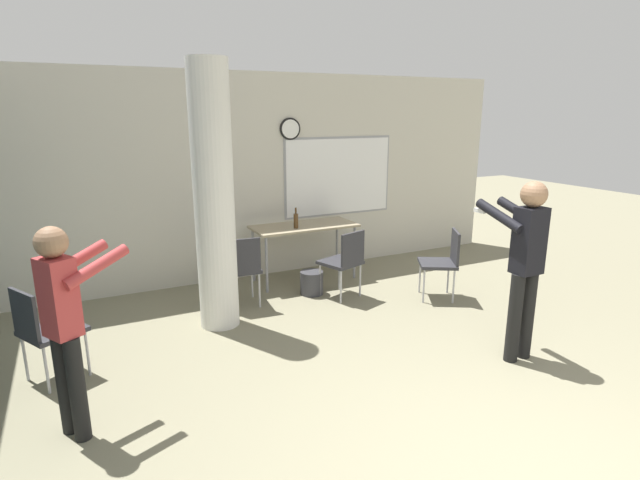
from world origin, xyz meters
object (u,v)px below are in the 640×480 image
object	(u,v)px
chair_table_right	(345,259)
person_playing_side	(525,257)
chair_mid_room	(444,259)
chair_by_left_wall	(44,327)
bottle_on_table	(296,220)
person_watching_back	(65,317)
chair_table_left	(242,266)
folding_table	(304,230)

from	to	relation	value
chair_table_right	person_playing_side	size ratio (longest dim) A/B	0.51
chair_mid_room	person_playing_side	world-z (taller)	person_playing_side
chair_by_left_wall	person_playing_side	size ratio (longest dim) A/B	0.51
bottle_on_table	person_playing_side	size ratio (longest dim) A/B	0.16
chair_mid_room	chair_by_left_wall	size ratio (longest dim) A/B	1.00
bottle_on_table	chair_by_left_wall	bearing A→B (deg)	-154.89
person_watching_back	chair_by_left_wall	bearing A→B (deg)	102.95
bottle_on_table	chair_by_left_wall	size ratio (longest dim) A/B	0.32
bottle_on_table	person_watching_back	size ratio (longest dim) A/B	0.18
chair_table_left	person_watching_back	world-z (taller)	person_watching_back
chair_by_left_wall	person_watching_back	size ratio (longest dim) A/B	0.56
bottle_on_table	chair_table_left	distance (m)	1.08
chair_mid_room	chair_table_right	distance (m)	1.23
chair_by_left_wall	chair_table_right	world-z (taller)	same
person_playing_side	person_watching_back	world-z (taller)	person_playing_side
folding_table	person_watching_back	xyz separation A→B (m)	(-2.91, -2.41, 0.20)
folding_table	chair_mid_room	xyz separation A→B (m)	(1.25, -1.42, -0.21)
chair_table_right	person_playing_side	xyz separation A→B (m)	(0.69, -2.11, 0.49)
folding_table	bottle_on_table	size ratio (longest dim) A/B	5.15
bottle_on_table	chair_by_left_wall	world-z (taller)	bottle_on_table
chair_table_left	person_watching_back	bearing A→B (deg)	-134.98
chair_table_left	person_playing_side	distance (m)	3.12
folding_table	chair_mid_room	bearing A→B (deg)	-48.68
bottle_on_table	person_playing_side	world-z (taller)	person_playing_side
chair_mid_room	person_watching_back	distance (m)	4.30
chair_table_left	chair_table_right	xyz separation A→B (m)	(1.23, -0.29, 0.00)
bottle_on_table	person_playing_side	bearing A→B (deg)	-70.40
bottle_on_table	chair_mid_room	bearing A→B (deg)	-42.48
chair_mid_room	chair_table_left	world-z (taller)	same
person_playing_side	chair_mid_room	bearing A→B (deg)	75.45
chair_mid_room	chair_table_right	size ratio (longest dim) A/B	1.00
person_watching_back	folding_table	bearing A→B (deg)	39.58
bottle_on_table	chair_table_right	bearing A→B (deg)	-66.52
folding_table	person_watching_back	world-z (taller)	person_watching_back
chair_table_right	chair_mid_room	bearing A→B (deg)	-26.74
chair_table_right	person_watching_back	size ratio (longest dim) A/B	0.56
chair_by_left_wall	person_watching_back	xyz separation A→B (m)	(0.21, -0.91, 0.41)
bottle_on_table	chair_table_left	world-z (taller)	bottle_on_table
bottle_on_table	chair_table_right	size ratio (longest dim) A/B	0.32
chair_table_right	chair_by_left_wall	bearing A→B (deg)	-169.06
chair_table_right	person_watching_back	distance (m)	3.46
folding_table	person_watching_back	distance (m)	3.79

